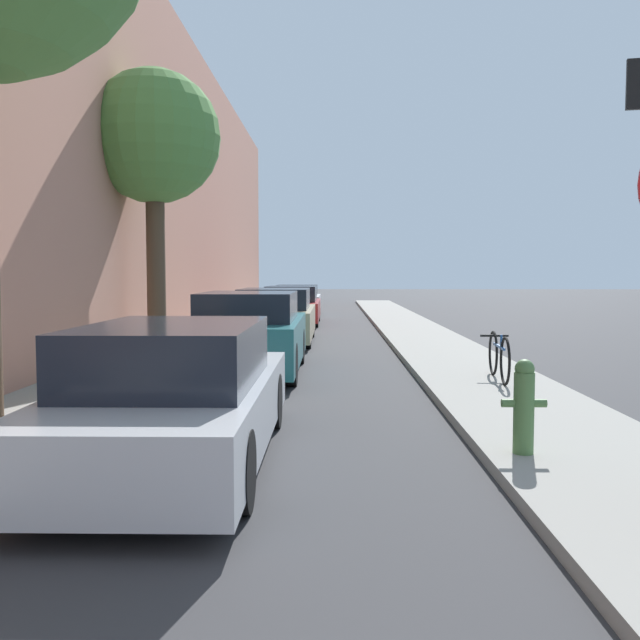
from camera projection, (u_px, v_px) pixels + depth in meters
name	position (u px, v px, depth m)	size (l,w,h in m)	color
ground_plane	(310.00, 350.00, 15.92)	(120.00, 120.00, 0.00)	#333335
sidewalk_left	(183.00, 347.00, 15.97)	(2.00, 52.00, 0.12)	gray
sidewalk_right	(437.00, 348.00, 15.86)	(2.00, 52.00, 0.12)	gray
building_facade_left	(121.00, 149.00, 15.69)	(0.70, 52.00, 9.06)	tan
parked_car_silver	(177.00, 397.00, 6.44)	(1.70, 4.54, 1.30)	black
parked_car_teal	(250.00, 335.00, 12.16)	(1.77, 4.37, 1.43)	black
parked_car_champagne	(276.00, 317.00, 17.61)	(1.88, 4.69, 1.37)	black
parked_car_red	(292.00, 306.00, 23.93)	(1.88, 4.69, 1.31)	black
parked_car_white	(298.00, 300.00, 29.40)	(1.86, 4.08, 1.27)	black
street_tree_far	(154.00, 140.00, 14.42)	(2.75, 2.75, 5.83)	#4C3A2B
fire_hydrant	(524.00, 405.00, 6.32)	(0.40, 0.19, 0.86)	#47703D
bicycle	(499.00, 356.00, 10.68)	(0.44, 1.75, 0.71)	black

